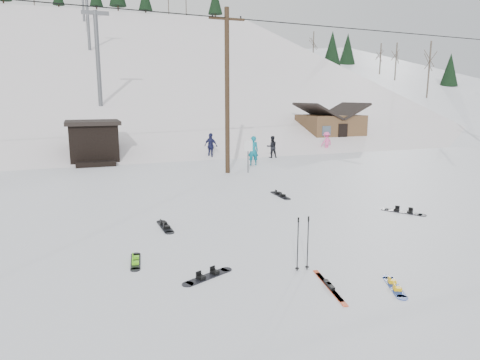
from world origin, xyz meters
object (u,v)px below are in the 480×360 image
object	(u,v)px
hero_snowboard	(395,286)
hero_skis	(329,286)
cabin	(330,129)
utility_pole	(227,90)

from	to	relation	value
hero_snowboard	hero_skis	xyz separation A→B (m)	(-1.41, 0.53, 0.00)
hero_snowboard	hero_skis	bearing A→B (deg)	92.33
cabin	hero_skis	xyz separation A→B (m)	(-15.64, -25.02, -1.45)
hero_snowboard	hero_skis	world-z (taller)	hero_skis
utility_pole	hero_skis	size ratio (longest dim) A/B	4.79
hero_snowboard	hero_skis	size ratio (longest dim) A/B	0.65
utility_pole	hero_skis	xyz separation A→B (m)	(-2.64, -15.02, -4.65)
cabin	hero_skis	world-z (taller)	cabin
utility_pole	cabin	bearing A→B (deg)	37.56
cabin	hero_snowboard	distance (m)	29.28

